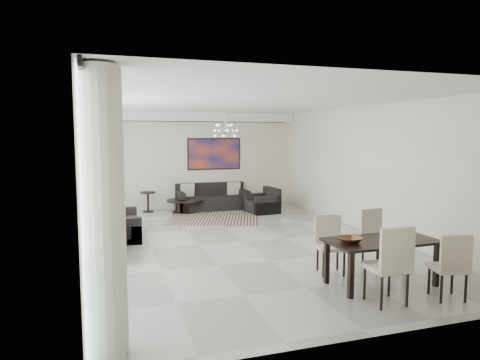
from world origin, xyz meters
name	(u,v)px	position (x,y,z in m)	size (l,w,h in m)	color
room_shell	(265,172)	(0.46, 0.00, 1.45)	(6.00, 9.00, 2.90)	#A8A39B
window_wall	(99,176)	(-2.86, 0.00, 1.47)	(0.37, 8.95, 2.90)	silver
soffit	(199,117)	(0.00, 4.30, 2.77)	(5.98, 0.40, 0.26)	white
painting	(214,154)	(0.50, 4.47, 1.65)	(1.68, 0.04, 0.98)	#C4441B
chandelier	(225,130)	(0.30, 2.50, 2.35)	(0.66, 0.66, 0.71)	silver
rug	(214,218)	(0.00, 2.60, 0.01)	(2.35, 1.81, 0.01)	black
coffee_table	(185,205)	(-0.56, 3.80, 0.21)	(1.06, 1.06, 0.37)	black
bowl_coffee	(184,198)	(-0.59, 3.74, 0.41)	(0.25, 0.25, 0.08)	brown
sofa_main	(212,200)	(0.33, 4.07, 0.26)	(2.13, 0.87, 0.77)	black
loveseat	(117,226)	(-2.55, 1.15, 0.26)	(0.86, 1.53, 0.77)	black
armchair	(263,204)	(1.59, 3.05, 0.24)	(0.89, 0.93, 0.71)	black
side_table	(148,198)	(-1.58, 4.15, 0.41)	(0.44, 0.44, 0.60)	black
tv_console	(107,242)	(-2.76, -0.22, 0.25)	(0.45, 1.58, 0.49)	black
television	(115,213)	(-2.60, -0.28, 0.80)	(1.06, 0.14, 0.61)	gray
dining_table	(382,245)	(1.12, -3.10, 0.60)	(1.66, 0.85, 0.69)	black
dining_chair_sw	(391,260)	(0.74, -3.82, 0.62)	(0.50, 0.50, 1.07)	beige
dining_chair_se	(452,263)	(1.62, -3.92, 0.53)	(0.52, 0.52, 0.92)	beige
dining_chair_nw	(329,240)	(0.69, -2.32, 0.53)	(0.51, 0.51, 0.93)	beige
dining_chair_ne	(375,233)	(1.60, -2.24, 0.56)	(0.49, 0.49, 0.97)	beige
bowl_dining	(350,240)	(0.57, -3.11, 0.73)	(0.33, 0.33, 0.08)	brown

